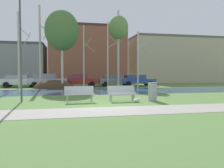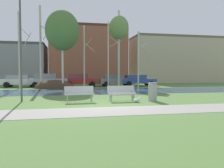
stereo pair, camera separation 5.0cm
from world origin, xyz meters
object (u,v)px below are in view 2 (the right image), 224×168
object	(u,v)px
parked_suv_fifth_blue	(137,80)
parked_sedan_second_silver	(48,80)
seagull	(137,100)
parked_hatch_third_red	(80,80)
trash_bin	(153,91)
bench_right	(122,93)
streetlamp	(20,28)
parked_van_nearest_white	(20,81)
parked_wagon_fourth_grey	(116,80)
bench_left	(79,94)

from	to	relation	value
parked_suv_fifth_blue	parked_sedan_second_silver	bearing A→B (deg)	179.73
seagull	parked_hatch_third_red	size ratio (longest dim) A/B	0.12
trash_bin	parked_hatch_third_red	xyz separation A→B (m)	(-3.27, 15.11, 0.24)
parked_sedan_second_silver	parked_hatch_third_red	distance (m)	3.71
bench_right	streetlamp	distance (m)	6.63
parked_suv_fifth_blue	trash_bin	bearing A→B (deg)	-104.71
parked_sedan_second_silver	parked_hatch_third_red	size ratio (longest dim) A/B	1.07
parked_sedan_second_silver	parked_hatch_third_red	bearing A→B (deg)	2.88
trash_bin	parked_suv_fifth_blue	world-z (taller)	parked_suv_fifth_blue
parked_hatch_third_red	parked_suv_fifth_blue	size ratio (longest dim) A/B	0.92
bench_right	parked_van_nearest_white	xyz separation A→B (m)	(-8.31, 15.05, 0.28)
trash_bin	seagull	bearing A→B (deg)	-159.79
trash_bin	parked_van_nearest_white	xyz separation A→B (m)	(-10.05, 15.33, 0.20)
trash_bin	parked_suv_fifth_blue	xyz separation A→B (m)	(3.90, 14.87, 0.20)
bench_right	seagull	xyz separation A→B (m)	(0.67, -0.67, -0.34)
parked_van_nearest_white	streetlamp	bearing A→B (deg)	-78.80
seagull	parked_van_nearest_white	bearing A→B (deg)	119.76
streetlamp	parked_sedan_second_silver	world-z (taller)	streetlamp
seagull	parked_hatch_third_red	xyz separation A→B (m)	(-2.21, 15.50, 0.66)
seagull	parked_wagon_fourth_grey	size ratio (longest dim) A/B	0.11
bench_left	parked_sedan_second_silver	distance (m)	14.92
streetlamp	parked_hatch_third_red	xyz separation A→B (m)	(3.97, 13.97, -3.26)
parked_van_nearest_white	parked_suv_fifth_blue	world-z (taller)	parked_van_nearest_white
parked_van_nearest_white	parked_sedan_second_silver	xyz separation A→B (m)	(3.07, -0.41, 0.06)
seagull	parked_sedan_second_silver	world-z (taller)	parked_sedan_second_silver
trash_bin	parked_sedan_second_silver	xyz separation A→B (m)	(-6.98, 14.92, 0.26)
bench_right	parked_van_nearest_white	bearing A→B (deg)	118.92
seagull	streetlamp	distance (m)	7.48
parked_suv_fifth_blue	parked_hatch_third_red	bearing A→B (deg)	178.10
trash_bin	parked_van_nearest_white	bearing A→B (deg)	123.24
parked_sedan_second_silver	parked_suv_fifth_blue	bearing A→B (deg)	-0.27
parked_hatch_third_red	parked_sedan_second_silver	bearing A→B (deg)	-177.12
parked_sedan_second_silver	parked_hatch_third_red	world-z (taller)	parked_sedan_second_silver
parked_sedan_second_silver	parked_van_nearest_white	bearing A→B (deg)	172.43
parked_sedan_second_silver	parked_wagon_fourth_grey	size ratio (longest dim) A/B	1.03
parked_sedan_second_silver	parked_wagon_fourth_grey	bearing A→B (deg)	0.84
seagull	streetlamp	xyz separation A→B (m)	(-6.18, 1.53, 3.92)
parked_suv_fifth_blue	parked_wagon_fourth_grey	bearing A→B (deg)	176.49
bench_right	parked_suv_fifth_blue	distance (m)	15.64
trash_bin	parked_wagon_fourth_grey	bearing A→B (deg)	85.67
streetlamp	trash_bin	bearing A→B (deg)	-8.98
streetlamp	parked_hatch_third_red	distance (m)	14.88
bench_right	parked_suv_fifth_blue	bearing A→B (deg)	68.88
bench_left	streetlamp	bearing A→B (deg)	164.59
trash_bin	parked_hatch_third_red	bearing A→B (deg)	102.20
seagull	parked_van_nearest_white	xyz separation A→B (m)	(-8.99, 15.72, 0.62)
streetlamp	parked_wagon_fourth_grey	distance (m)	16.56
streetlamp	parked_sedan_second_silver	distance (m)	14.16
parked_suv_fifth_blue	streetlamp	bearing A→B (deg)	-129.06
parked_hatch_third_red	parked_suv_fifth_blue	world-z (taller)	parked_hatch_third_red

